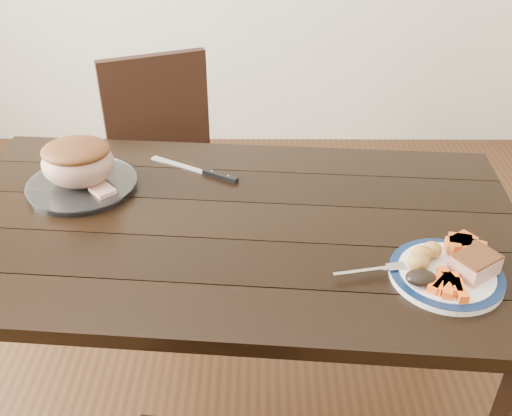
{
  "coord_description": "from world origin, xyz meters",
  "views": [
    {
      "loc": [
        0.09,
        -1.28,
        1.63
      ],
      "look_at": [
        0.08,
        -0.02,
        0.8
      ],
      "focal_mm": 40.0,
      "sensor_mm": 36.0,
      "label": 1
    }
  ],
  "objects_px": {
    "roast_joint": "(78,163)",
    "dinner_plate": "(446,275)",
    "chair_far": "(167,163)",
    "serving_platter": "(82,186)",
    "pork_slice": "(475,265)",
    "carving_knife": "(209,173)",
    "dining_table": "(228,246)",
    "fork": "(375,270)"
  },
  "relations": [
    {
      "from": "fork",
      "to": "carving_knife",
      "type": "xyz_separation_m",
      "value": [
        -0.43,
        0.48,
        -0.01
      ]
    },
    {
      "from": "fork",
      "to": "dinner_plate",
      "type": "bearing_deg",
      "value": -12.7
    },
    {
      "from": "roast_joint",
      "to": "carving_knife",
      "type": "relative_size",
      "value": 0.72
    },
    {
      "from": "dinner_plate",
      "to": "fork",
      "type": "xyz_separation_m",
      "value": [
        -0.17,
        0.0,
        0.01
      ]
    },
    {
      "from": "dinner_plate",
      "to": "serving_platter",
      "type": "height_order",
      "value": "serving_platter"
    },
    {
      "from": "dining_table",
      "to": "carving_knife",
      "type": "relative_size",
      "value": 5.77
    },
    {
      "from": "chair_far",
      "to": "roast_joint",
      "type": "relative_size",
      "value": 4.48
    },
    {
      "from": "dinner_plate",
      "to": "roast_joint",
      "type": "height_order",
      "value": "roast_joint"
    },
    {
      "from": "chair_far",
      "to": "dining_table",
      "type": "bearing_deg",
      "value": 89.07
    },
    {
      "from": "pork_slice",
      "to": "carving_knife",
      "type": "bearing_deg",
      "value": 143.17
    },
    {
      "from": "dining_table",
      "to": "roast_joint",
      "type": "height_order",
      "value": "roast_joint"
    },
    {
      "from": "carving_knife",
      "to": "dining_table",
      "type": "bearing_deg",
      "value": -45.38
    },
    {
      "from": "dinner_plate",
      "to": "pork_slice",
      "type": "distance_m",
      "value": 0.07
    },
    {
      "from": "chair_far",
      "to": "fork",
      "type": "xyz_separation_m",
      "value": [
        0.64,
        -0.97,
        0.25
      ]
    },
    {
      "from": "roast_joint",
      "to": "chair_far",
      "type": "bearing_deg",
      "value": 74.93
    },
    {
      "from": "chair_far",
      "to": "roast_joint",
      "type": "distance_m",
      "value": 0.67
    },
    {
      "from": "pork_slice",
      "to": "roast_joint",
      "type": "xyz_separation_m",
      "value": [
        -1.02,
        0.41,
        0.04
      ]
    },
    {
      "from": "chair_far",
      "to": "pork_slice",
      "type": "distance_m",
      "value": 1.34
    },
    {
      "from": "chair_far",
      "to": "roast_joint",
      "type": "xyz_separation_m",
      "value": [
        -0.15,
        -0.57,
        0.31
      ]
    },
    {
      "from": "chair_far",
      "to": "dinner_plate",
      "type": "bearing_deg",
      "value": 107.91
    },
    {
      "from": "roast_joint",
      "to": "serving_platter",
      "type": "bearing_deg",
      "value": 0.0
    },
    {
      "from": "pork_slice",
      "to": "fork",
      "type": "height_order",
      "value": "pork_slice"
    },
    {
      "from": "fork",
      "to": "carving_knife",
      "type": "bearing_deg",
      "value": 120.14
    },
    {
      "from": "dinner_plate",
      "to": "dining_table",
      "type": "bearing_deg",
      "value": 155.56
    },
    {
      "from": "dining_table",
      "to": "pork_slice",
      "type": "relative_size",
      "value": 16.95
    },
    {
      "from": "chair_far",
      "to": "fork",
      "type": "distance_m",
      "value": 1.19
    },
    {
      "from": "serving_platter",
      "to": "pork_slice",
      "type": "height_order",
      "value": "pork_slice"
    },
    {
      "from": "carving_knife",
      "to": "pork_slice",
      "type": "bearing_deg",
      "value": -7.11
    },
    {
      "from": "fork",
      "to": "carving_knife",
      "type": "relative_size",
      "value": 0.62
    },
    {
      "from": "dinner_plate",
      "to": "roast_joint",
      "type": "bearing_deg",
      "value": 157.44
    },
    {
      "from": "pork_slice",
      "to": "dinner_plate",
      "type": "bearing_deg",
      "value": 175.24
    },
    {
      "from": "roast_joint",
      "to": "dinner_plate",
      "type": "bearing_deg",
      "value": -22.56
    },
    {
      "from": "chair_far",
      "to": "pork_slice",
      "type": "xyz_separation_m",
      "value": [
        0.87,
        -0.98,
        0.27
      ]
    },
    {
      "from": "serving_platter",
      "to": "pork_slice",
      "type": "bearing_deg",
      "value": -21.61
    },
    {
      "from": "serving_platter",
      "to": "roast_joint",
      "type": "distance_m",
      "value": 0.08
    },
    {
      "from": "dining_table",
      "to": "chair_far",
      "type": "xyz_separation_m",
      "value": [
        -0.28,
        0.73,
        -0.13
      ]
    },
    {
      "from": "fork",
      "to": "chair_far",
      "type": "bearing_deg",
      "value": 112.12
    },
    {
      "from": "chair_far",
      "to": "serving_platter",
      "type": "distance_m",
      "value": 0.64
    },
    {
      "from": "chair_far",
      "to": "pork_slice",
      "type": "relative_size",
      "value": 9.47
    },
    {
      "from": "dining_table",
      "to": "carving_knife",
      "type": "distance_m",
      "value": 0.27
    },
    {
      "from": "dining_table",
      "to": "serving_platter",
      "type": "bearing_deg",
      "value": 159.81
    },
    {
      "from": "chair_far",
      "to": "fork",
      "type": "height_order",
      "value": "chair_far"
    }
  ]
}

